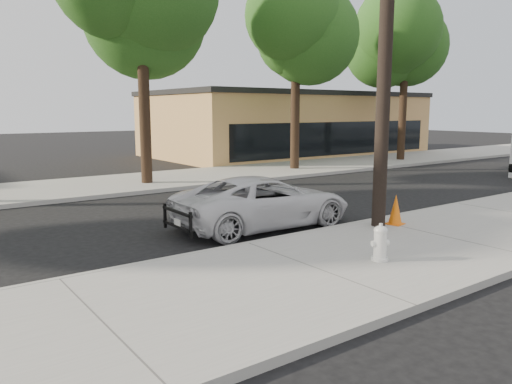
% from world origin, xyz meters
% --- Properties ---
extents(ground, '(120.00, 120.00, 0.00)m').
position_xyz_m(ground, '(0.00, 0.00, 0.00)').
color(ground, black).
rests_on(ground, ground).
extents(near_sidewalk, '(90.00, 4.40, 0.15)m').
position_xyz_m(near_sidewalk, '(0.00, -4.30, 0.07)').
color(near_sidewalk, gray).
rests_on(near_sidewalk, ground).
extents(far_sidewalk, '(90.00, 5.00, 0.15)m').
position_xyz_m(far_sidewalk, '(0.00, 8.50, 0.07)').
color(far_sidewalk, gray).
rests_on(far_sidewalk, ground).
extents(curb_near, '(90.00, 0.12, 0.16)m').
position_xyz_m(curb_near, '(0.00, -2.10, 0.07)').
color(curb_near, '#9E9B93').
rests_on(curb_near, ground).
extents(building_main, '(18.00, 10.00, 4.00)m').
position_xyz_m(building_main, '(16.00, 16.00, 2.00)').
color(building_main, tan).
rests_on(building_main, ground).
extents(utility_pole, '(1.40, 0.34, 9.00)m').
position_xyz_m(utility_pole, '(3.60, -2.70, 4.70)').
color(utility_pole, black).
rests_on(utility_pole, near_sidewalk).
extents(tree_c, '(4.96, 4.80, 9.55)m').
position_xyz_m(tree_c, '(2.22, 7.64, 6.91)').
color(tree_c, black).
rests_on(tree_c, far_sidewalk).
extents(tree_d, '(4.50, 4.35, 8.75)m').
position_xyz_m(tree_d, '(10.20, 7.95, 6.37)').
color(tree_d, black).
rests_on(tree_d, far_sidewalk).
extents(tree_e, '(4.80, 4.65, 9.25)m').
position_xyz_m(tree_e, '(18.21, 7.74, 6.70)').
color(tree_e, black).
rests_on(tree_e, far_sidewalk).
extents(police_cruiser, '(4.88, 2.39, 1.34)m').
position_xyz_m(police_cruiser, '(1.57, -0.60, 0.67)').
color(police_cruiser, silver).
rests_on(police_cruiser, ground).
extents(fire_hydrant, '(0.37, 0.33, 0.69)m').
position_xyz_m(fire_hydrant, '(1.33, -4.67, 0.48)').
color(fire_hydrant, silver).
rests_on(fire_hydrant, near_sidewalk).
extents(traffic_cone, '(0.47, 0.47, 0.77)m').
position_xyz_m(traffic_cone, '(4.07, -2.84, 0.52)').
color(traffic_cone, orange).
rests_on(traffic_cone, near_sidewalk).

